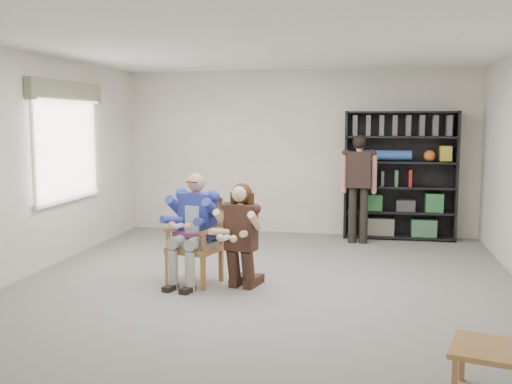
% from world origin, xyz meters
% --- Properties ---
extents(room_shell, '(6.00, 7.00, 2.80)m').
position_xyz_m(room_shell, '(0.00, 0.00, 1.40)').
color(room_shell, beige).
rests_on(room_shell, ground).
extents(floor, '(6.00, 7.00, 0.01)m').
position_xyz_m(floor, '(0.00, 0.00, 0.00)').
color(floor, slate).
rests_on(floor, ground).
extents(window_left, '(0.16, 2.00, 1.75)m').
position_xyz_m(window_left, '(-2.95, 1.00, 1.63)').
color(window_left, silver).
rests_on(window_left, room_shell).
extents(armchair, '(0.71, 0.70, 1.03)m').
position_xyz_m(armchair, '(-0.83, -0.01, 0.51)').
color(armchair, '#A3602D').
rests_on(armchair, floor).
extents(seated_man, '(0.74, 0.91, 1.34)m').
position_xyz_m(seated_man, '(-0.83, -0.01, 0.67)').
color(seated_man, navy).
rests_on(seated_man, floor).
extents(kneeling_woman, '(0.69, 0.92, 1.22)m').
position_xyz_m(kneeling_woman, '(-0.25, -0.13, 0.61)').
color(kneeling_woman, '#311F18').
rests_on(kneeling_woman, floor).
extents(bookshelf, '(1.80, 0.38, 2.10)m').
position_xyz_m(bookshelf, '(1.70, 3.28, 1.05)').
color(bookshelf, black).
rests_on(bookshelf, floor).
extents(standing_man, '(0.53, 0.30, 1.72)m').
position_xyz_m(standing_man, '(1.04, 2.79, 0.86)').
color(standing_man, black).
rests_on(standing_man, floor).
extents(side_table, '(0.66, 0.66, 0.37)m').
position_xyz_m(side_table, '(2.06, -2.49, 0.19)').
color(side_table, '#A3602D').
rests_on(side_table, floor).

